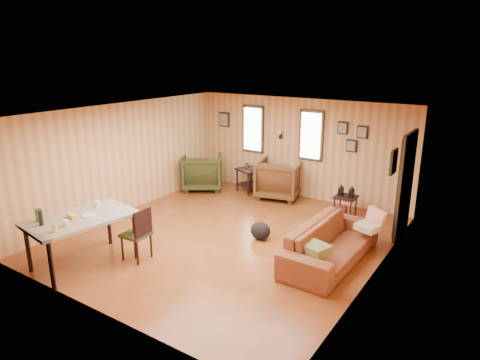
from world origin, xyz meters
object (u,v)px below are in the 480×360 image
(recliner_brown, at_px, (279,177))
(end_table, at_px, (250,176))
(side_table, at_px, (346,195))
(recliner_green, at_px, (202,170))
(sofa, at_px, (332,237))
(dining_table, at_px, (80,221))

(recliner_brown, xyz_separation_m, end_table, (-0.82, -0.04, -0.09))
(recliner_brown, height_order, side_table, recliner_brown)
(recliner_green, bearing_deg, end_table, 166.54)
(recliner_brown, distance_m, recliner_green, 2.04)
(sofa, height_order, recliner_brown, recliner_brown)
(recliner_green, relative_size, side_table, 1.40)
(dining_table, bearing_deg, recliner_brown, 87.43)
(recliner_brown, bearing_deg, sofa, 119.33)
(recliner_brown, bearing_deg, recliner_green, -0.43)
(sofa, bearing_deg, side_table, 15.45)
(recliner_brown, height_order, recliner_green, recliner_brown)
(sofa, xyz_separation_m, dining_table, (-3.38, -2.39, 0.33))
(recliner_green, xyz_separation_m, dining_table, (0.95, -4.38, 0.28))
(dining_table, bearing_deg, end_table, 96.86)
(recliner_green, xyz_separation_m, end_table, (1.16, 0.45, -0.08))
(sofa, bearing_deg, dining_table, 126.53)
(sofa, bearing_deg, recliner_brown, 44.83)
(recliner_brown, distance_m, end_table, 0.82)
(side_table, height_order, dining_table, dining_table)
(recliner_green, distance_m, side_table, 3.80)
(recliner_green, distance_m, end_table, 1.25)
(recliner_green, bearing_deg, dining_table, 67.74)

